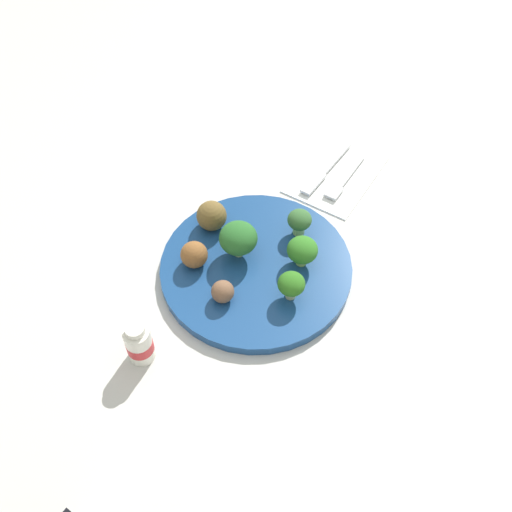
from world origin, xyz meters
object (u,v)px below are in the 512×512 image
broccoli_floret_back_left (237,240)px  fork (344,178)px  meatball_center (225,293)px  meatball_mid_right (194,255)px  broccoli_floret_far_rim (291,284)px  napkin (336,174)px  knife (325,170)px  broccoli_floret_mid_left (302,250)px  broccoli_floret_front_left (300,221)px  meatball_back_left (212,216)px  yogurt_bottle (139,343)px  plate (256,268)px

broccoli_floret_back_left → fork: (-0.24, 0.03, -0.04)m
meatball_center → meatball_mid_right: 0.08m
meatball_center → meatball_mid_right: (-0.02, -0.08, 0.00)m
broccoli_floret_far_rim → napkin: broccoli_floret_far_rim is taller
meatball_center → napkin: (-0.32, -0.02, -0.03)m
broccoli_floret_far_rim → meatball_center: bearing=-48.0°
knife → meatball_center: bearing=7.3°
meatball_center → fork: (-0.31, -0.00, -0.02)m
meatball_center → fork: bearing=-179.4°
broccoli_floret_mid_left → broccoli_floret_back_left: 0.09m
meatball_mid_right → knife: (-0.29, 0.04, -0.03)m
knife → broccoli_floret_front_left: bearing=18.3°
meatball_mid_right → fork: 0.30m
napkin → fork: bearing=72.6°
broccoli_floret_back_left → meatball_back_left: size_ratio=1.27×
broccoli_floret_mid_left → meatball_back_left: size_ratio=1.03×
broccoli_floret_far_rim → knife: bearing=-156.7°
broccoli_floret_mid_left → broccoli_floret_back_left: size_ratio=0.81×
fork → yogurt_bottle: size_ratio=1.72×
plate → meatball_center: meatball_center is taller
broccoli_floret_back_left → broccoli_floret_far_rim: bearing=84.1°
meatball_mid_right → broccoli_floret_mid_left: bearing=128.2°
broccoli_floret_mid_left → yogurt_bottle: bearing=-18.7°
broccoli_floret_mid_left → knife: size_ratio=0.32×
broccoli_floret_front_left → knife: (-0.15, -0.05, -0.04)m
broccoli_floret_far_rim → fork: size_ratio=0.37×
broccoli_floret_far_rim → broccoli_floret_back_left: bearing=-95.9°
broccoli_floret_far_rim → broccoli_floret_front_left: broccoli_floret_far_rim is taller
broccoli_floret_front_left → yogurt_bottle: (0.29, -0.05, -0.01)m
napkin → fork: fork is taller
fork → meatball_center: bearing=0.6°
napkin → fork: 0.02m
fork → broccoli_floret_front_left: bearing=4.7°
broccoli_floret_far_rim → broccoli_floret_back_left: 0.10m
plate → meatball_mid_right: meatball_mid_right is taller
broccoli_floret_far_rim → fork: (-0.25, -0.07, -0.04)m
broccoli_floret_far_rim → napkin: bearing=-160.9°
meatball_back_left → napkin: size_ratio=0.27×
broccoli_floret_front_left → yogurt_bottle: 0.29m
broccoli_floret_mid_left → fork: (-0.19, -0.05, -0.04)m
meatball_back_left → plate: bearing=79.7°
meatball_back_left → yogurt_bottle: bearing=16.4°
broccoli_floret_far_rim → meatball_center: 0.09m
broccoli_floret_mid_left → knife: broccoli_floret_mid_left is taller
meatball_center → yogurt_bottle: bearing=-16.7°
meatball_back_left → broccoli_floret_front_left: bearing=122.0°
plate → broccoli_floret_mid_left: 0.08m
broccoli_floret_mid_left → fork: bearing=-166.0°
plate → knife: bearing=-171.5°
napkin → broccoli_floret_back_left: bearing=-3.4°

